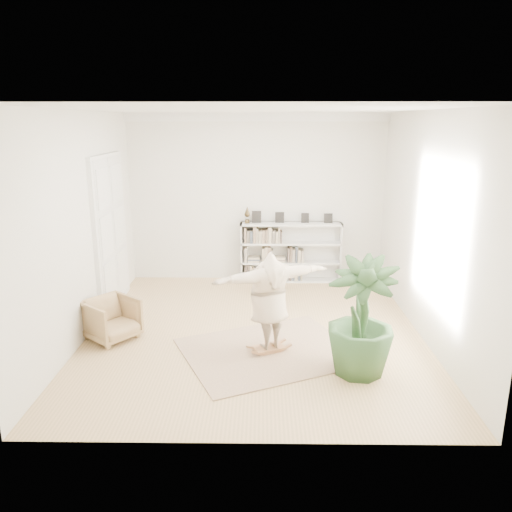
{
  "coord_description": "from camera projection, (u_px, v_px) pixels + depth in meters",
  "views": [
    {
      "loc": [
        0.13,
        -7.76,
        3.43
      ],
      "look_at": [
        0.02,
        0.4,
        1.22
      ],
      "focal_mm": 35.0,
      "sensor_mm": 36.0,
      "label": 1
    }
  ],
  "objects": [
    {
      "name": "rocker_board",
      "position": [
        269.0,
        348.0,
        7.65
      ],
      "size": [
        0.53,
        0.44,
        0.1
      ],
      "rotation": [
        0.0,
        0.0,
        0.43
      ],
      "color": "#99673D",
      "rests_on": "rug"
    },
    {
      "name": "room_shell",
      "position": [
        257.0,
        117.0,
        10.3
      ],
      "size": [
        6.0,
        6.0,
        6.0
      ],
      "color": "silver",
      "rests_on": "floor"
    },
    {
      "name": "armchair",
      "position": [
        112.0,
        319.0,
        8.04
      ],
      "size": [
        1.04,
        1.04,
        0.68
      ],
      "primitive_type": "imported",
      "rotation": [
        0.0,
        0.0,
        0.89
      ],
      "color": "tan",
      "rests_on": "floor"
    },
    {
      "name": "bookshelf",
      "position": [
        290.0,
        253.0,
        10.93
      ],
      "size": [
        2.2,
        0.35,
        1.64
      ],
      "color": "silver",
      "rests_on": "floor"
    },
    {
      "name": "rug",
      "position": [
        269.0,
        351.0,
        7.67
      ],
      "size": [
        3.1,
        2.85,
        0.02
      ],
      "primitive_type": "cube",
      "rotation": [
        0.0,
        0.0,
        0.43
      ],
      "color": "tan",
      "rests_on": "floor"
    },
    {
      "name": "doors",
      "position": [
        111.0,
        233.0,
        9.31
      ],
      "size": [
        0.09,
        1.78,
        2.92
      ],
      "color": "white",
      "rests_on": "floor"
    },
    {
      "name": "person",
      "position": [
        269.0,
        298.0,
        7.44
      ],
      "size": [
        1.89,
        1.22,
        1.51
      ],
      "primitive_type": "imported",
      "rotation": [
        0.0,
        0.0,
        3.57
      ],
      "color": "beige",
      "rests_on": "rocker_board"
    },
    {
      "name": "houseplant",
      "position": [
        361.0,
        317.0,
        6.82
      ],
      "size": [
        1.23,
        1.23,
        1.67
      ],
      "primitive_type": "imported",
      "rotation": [
        0.0,
        0.0,
        -0.41
      ],
      "color": "#2A4B25",
      "rests_on": "floor"
    },
    {
      "name": "floor",
      "position": [
        254.0,
        332.0,
        8.38
      ],
      "size": [
        6.0,
        6.0,
        0.0
      ],
      "primitive_type": "plane",
      "color": "tan",
      "rests_on": "ground"
    }
  ]
}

